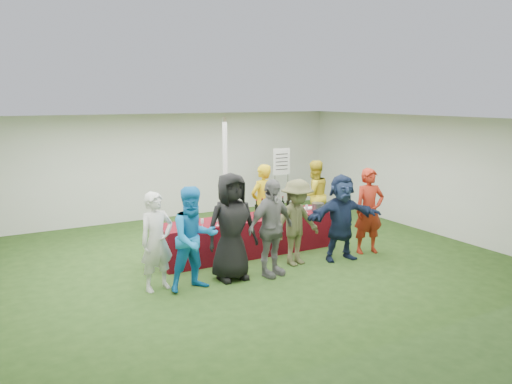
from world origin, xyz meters
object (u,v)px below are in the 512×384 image
wine_list_sign (281,167)px  customer_0 (157,242)px  dump_bucket (318,207)px  staff_pourer (262,203)px  serving_table (247,236)px  customer_4 (297,223)px  customer_2 (232,227)px  customer_1 (194,239)px  customer_3 (271,228)px  staff_back (314,195)px  customer_6 (369,211)px  customer_5 (341,218)px

wine_list_sign → customer_0: bearing=-142.6°
dump_bucket → staff_pourer: staff_pourer is taller
serving_table → dump_bucket: size_ratio=14.00×
wine_list_sign → customer_4: size_ratio=1.11×
staff_pourer → customer_2: bearing=33.1°
customer_1 → customer_3: 1.42m
staff_back → customer_4: 2.64m
customer_1 → customer_6: bearing=-2.2°
dump_bucket → customer_5: customer_5 is taller
customer_3 → customer_5: size_ratio=1.03×
dump_bucket → customer_6: customer_6 is taller
wine_list_sign → customer_5: bearing=-104.2°
dump_bucket → customer_5: 0.98m
customer_2 → customer_6: 3.07m
customer_2 → customer_4: (1.39, 0.09, -0.12)m
customer_2 → staff_pourer: bearing=48.5°
dump_bucket → customer_5: bearing=-98.5°
customer_2 → customer_6: size_ratio=1.08×
wine_list_sign → customer_1: size_ratio=1.05×
customer_6 → customer_4: bearing=-170.2°
customer_0 → customer_1: 0.60m
customer_4 → customer_0: bearing=168.1°
serving_table → customer_3: bearing=-99.5°
serving_table → wine_list_sign: size_ratio=2.00×
customer_0 → customer_5: 3.59m
customer_1 → customer_4: (2.14, 0.23, -0.04)m
customer_0 → customer_5: size_ratio=0.97×
dump_bucket → customer_2: (-2.45, -0.88, 0.09)m
dump_bucket → customer_5: (-0.14, -0.97, -0.00)m
staff_pourer → staff_back: staff_pourer is taller
staff_pourer → wine_list_sign: bearing=-145.5°
staff_back → customer_2: (-3.18, -2.04, 0.10)m
serving_table → customer_2: 1.52m
customer_1 → customer_6: customer_6 is taller
customer_2 → wine_list_sign: bearing=49.2°
customer_2 → customer_1: bearing=-168.1°
customer_2 → customer_6: (3.07, -0.00, -0.07)m
customer_3 → customer_5: 1.64m
serving_table → customer_4: 1.22m
customer_6 → staff_back: bearing=99.8°
dump_bucket → customer_6: bearing=-55.0°
staff_pourer → customer_4: bearing=69.0°
staff_pourer → customer_6: customer_6 is taller
wine_list_sign → customer_2: bearing=-132.0°
serving_table → customer_0: bearing=-156.1°
wine_list_sign → customer_5: (-0.93, -3.67, -0.48)m
staff_back → customer_1: size_ratio=0.97×
customer_0 → customer_5: bearing=-16.0°
customer_1 → customer_6: 3.82m
staff_back → customer_3: (-2.50, -2.23, 0.04)m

